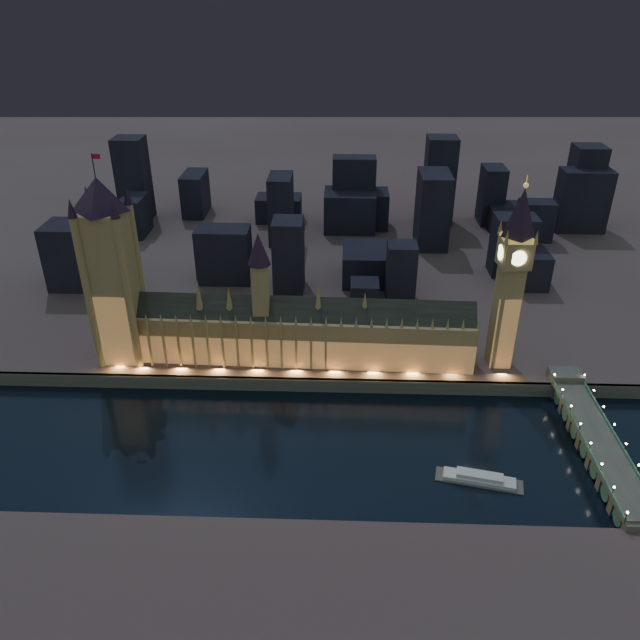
{
  "coord_description": "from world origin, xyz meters",
  "views": [
    {
      "loc": [
        15.9,
        -247.25,
        204.41
      ],
      "look_at": [
        5.0,
        55.0,
        38.0
      ],
      "focal_mm": 35.0,
      "sensor_mm": 36.0,
      "label": 1
    }
  ],
  "objects_px": {
    "victoria_tower": "(111,264)",
    "river_boat": "(479,479)",
    "westminster_bridge": "(594,439)",
    "elizabeth_tower": "(513,266)",
    "palace_of_westminster": "(296,332)"
  },
  "relations": [
    {
      "from": "elizabeth_tower",
      "to": "palace_of_westminster",
      "type": "bearing_deg",
      "value": -179.92
    },
    {
      "from": "palace_of_westminster",
      "to": "victoria_tower",
      "type": "height_order",
      "value": "victoria_tower"
    },
    {
      "from": "victoria_tower",
      "to": "westminster_bridge",
      "type": "bearing_deg",
      "value": -14.56
    },
    {
      "from": "palace_of_westminster",
      "to": "elizabeth_tower",
      "type": "relative_size",
      "value": 1.83
    },
    {
      "from": "victoria_tower",
      "to": "elizabeth_tower",
      "type": "relative_size",
      "value": 1.08
    },
    {
      "from": "victoria_tower",
      "to": "river_boat",
      "type": "distance_m",
      "value": 221.65
    },
    {
      "from": "victoria_tower",
      "to": "westminster_bridge",
      "type": "height_order",
      "value": "victoria_tower"
    },
    {
      "from": "victoria_tower",
      "to": "river_boat",
      "type": "relative_size",
      "value": 2.93
    },
    {
      "from": "elizabeth_tower",
      "to": "river_boat",
      "type": "xyz_separation_m",
      "value": [
        -26.36,
        -90.02,
        -67.95
      ]
    },
    {
      "from": "elizabeth_tower",
      "to": "river_boat",
      "type": "distance_m",
      "value": 115.83
    },
    {
      "from": "elizabeth_tower",
      "to": "westminster_bridge",
      "type": "bearing_deg",
      "value": -62.78
    },
    {
      "from": "palace_of_westminster",
      "to": "river_boat",
      "type": "distance_m",
      "value": 130.12
    },
    {
      "from": "elizabeth_tower",
      "to": "victoria_tower",
      "type": "bearing_deg",
      "value": -180.0
    },
    {
      "from": "victoria_tower",
      "to": "river_boat",
      "type": "height_order",
      "value": "victoria_tower"
    },
    {
      "from": "palace_of_westminster",
      "to": "westminster_bridge",
      "type": "xyz_separation_m",
      "value": [
        150.79,
        -65.21,
        -20.37
      ]
    }
  ]
}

